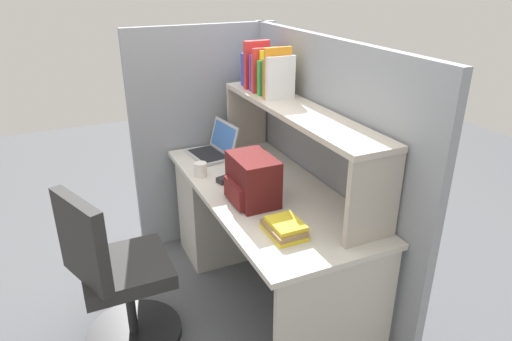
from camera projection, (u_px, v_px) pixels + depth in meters
The scene contains 12 objects.
ground_plane at pixel (263, 292), 2.91m from camera, with size 8.00×8.00×0.00m, color #595B60.
desk at pixel (239, 209), 3.07m from camera, with size 1.60×0.70×0.73m.
cubicle_partition_rear at pixel (321, 170), 2.74m from camera, with size 1.84×0.05×1.55m, color gray.
cubicle_partition_left at pixel (207, 137), 3.29m from camera, with size 0.05×1.06×1.55m, color gray.
overhead_hutch at pixel (297, 125), 2.55m from camera, with size 1.44×0.28×0.45m.
reference_books_on_shelf at pixel (266, 72), 2.79m from camera, with size 0.43×0.18×0.29m.
laptop at pixel (215, 148), 3.06m from camera, with size 0.34×0.30×0.22m.
backpack at pixel (252, 180), 2.42m from camera, with size 0.30×0.22×0.26m.
computer_mouse at pixel (226, 179), 2.69m from camera, with size 0.06×0.10×0.03m, color #262628.
paper_cup at pixel (201, 169), 2.76m from camera, with size 0.08×0.08×0.09m, color white.
desk_book_stack at pixel (284, 228), 2.16m from camera, with size 0.22×0.16×0.06m.
office_chair at pixel (117, 283), 2.37m from camera, with size 0.53×0.55×0.93m.
Camera 1 is at (2.12, -1.02, 1.88)m, focal length 32.21 mm.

